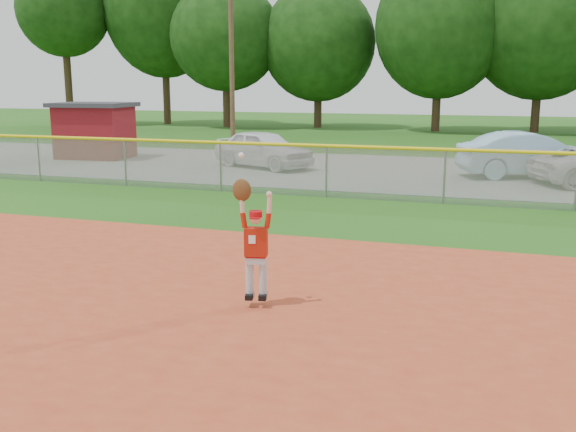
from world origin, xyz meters
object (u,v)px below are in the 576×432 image
Objects in this scene: utility_shed at (95,130)px; ballplayer at (254,240)px; car_blue at (530,155)px; car_white_a at (264,149)px.

utility_shed reaches higher than ballplayer.
utility_shed reaches higher than car_blue.
ballplayer is at bearing 144.97° from car_blue.
car_white_a is 8.16m from utility_shed.
car_blue is 17.83m from utility_shed.
car_blue is (9.71, 0.38, 0.06)m from car_white_a.
ballplayer is at bearing -135.90° from car_white_a.
car_blue reaches higher than car_white_a.
car_white_a is 0.89× the size of car_blue.
utility_shed reaches higher than car_white_a.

